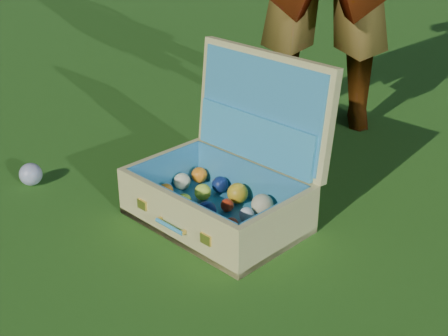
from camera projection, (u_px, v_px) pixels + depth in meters
ground at (179, 220)px, 1.94m from camera, size 60.00×60.00×0.00m
stray_ball at (31, 174)px, 2.14m from camera, size 0.08×0.08×0.08m
suitcase at (232, 175)px, 1.91m from camera, size 0.64×0.59×0.50m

